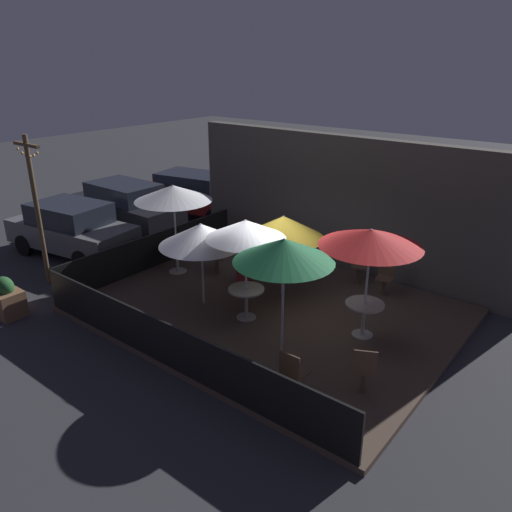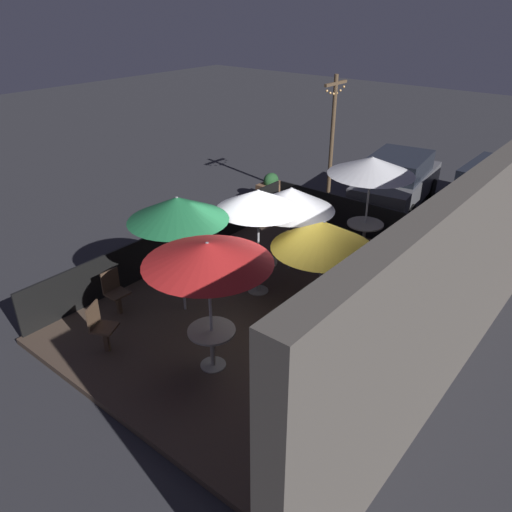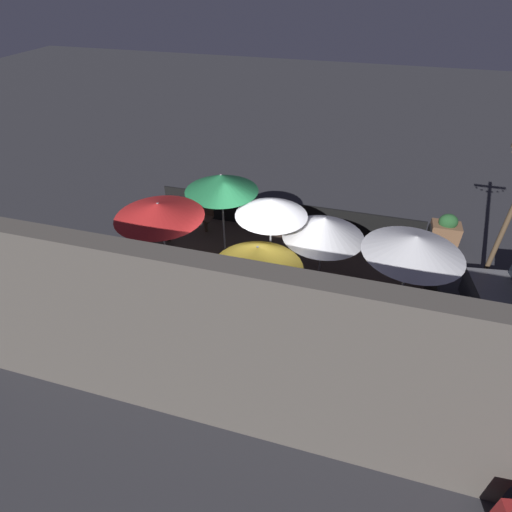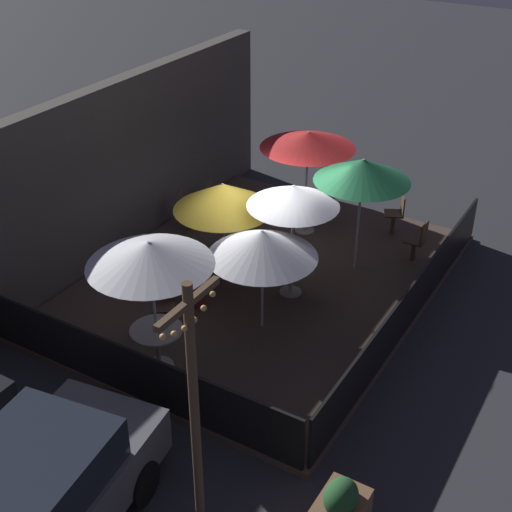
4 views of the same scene
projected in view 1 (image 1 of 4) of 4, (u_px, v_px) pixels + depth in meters
ground_plane at (269, 312)px, 11.89m from camera, size 60.00×60.00×0.00m
patio_deck at (269, 309)px, 11.87m from camera, size 8.24×6.36×0.12m
building_wall at (345, 205)px, 13.67m from camera, size 9.84×0.36×3.74m
fence_front at (169, 345)px, 9.39m from camera, size 8.04×0.05×0.95m
fence_side_left at (154, 250)px, 14.02m from camera, size 0.05×6.16×0.95m
patio_umbrella_0 at (371, 238)px, 9.84m from camera, size 2.08×2.08×2.39m
patio_umbrella_1 at (173, 193)px, 12.98m from camera, size 2.04×2.04×2.44m
patio_umbrella_2 at (246, 229)px, 10.59m from camera, size 1.74×1.74×2.33m
patio_umbrella_3 at (283, 227)px, 11.85m from camera, size 1.98×1.98×2.04m
patio_umbrella_4 at (284, 250)px, 9.16m from camera, size 1.92×1.92×2.45m
patio_umbrella_5 at (201, 235)px, 11.40m from camera, size 1.96×1.96×2.01m
dining_table_0 at (364, 310)px, 10.44m from camera, size 0.82×0.82×0.76m
dining_table_1 at (177, 251)px, 13.58m from camera, size 0.89×0.89×0.77m
dining_table_2 at (246, 295)px, 11.16m from camera, size 0.81×0.81×0.73m
patio_chair_0 at (358, 264)px, 12.95m from camera, size 0.55×0.55×0.95m
patio_chair_1 at (293, 372)px, 8.54m from camera, size 0.40×0.40×0.93m
patio_chair_2 at (385, 276)px, 12.34m from camera, size 0.48×0.48×0.90m
patio_chair_3 at (364, 369)px, 8.60m from camera, size 0.54×0.54×0.96m
patio_chair_4 at (219, 256)px, 13.50m from camera, size 0.55×0.55×0.93m
patron_0 at (244, 264)px, 12.97m from camera, size 0.53×0.53×1.20m
planter_box at (6, 298)px, 11.60m from camera, size 0.83×0.58×0.96m
light_post at (36, 204)px, 12.59m from camera, size 1.10×0.12×3.92m
parked_car_0 at (72, 228)px, 15.02m from camera, size 4.25×2.24×1.62m
parked_car_1 at (125, 205)px, 17.37m from camera, size 4.47×1.80×1.62m
parked_car_2 at (193, 193)px, 18.83m from camera, size 4.83×2.53×1.62m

